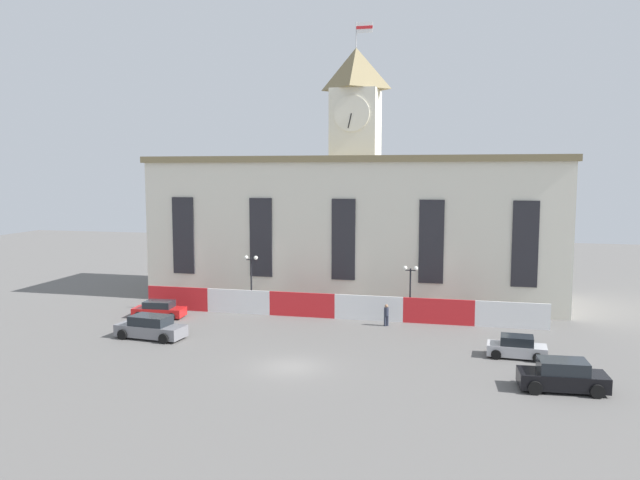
{
  "coord_description": "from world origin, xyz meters",
  "views": [
    {
      "loc": [
        10.82,
        -37.7,
        12.53
      ],
      "look_at": [
        0.0,
        8.28,
        7.4
      ],
      "focal_mm": 35.0,
      "sensor_mm": 36.0,
      "label": 1
    }
  ],
  "objects_px": {
    "car_red_sedan": "(159,310)",
    "car_black_suv": "(562,376)",
    "street_lamp_right": "(410,281)",
    "pedestrian": "(386,314)",
    "street_lamp_far_right": "(251,271)",
    "car_silver_hatch": "(517,347)",
    "car_gray_pickup": "(151,328)"
  },
  "relations": [
    {
      "from": "car_red_sedan",
      "to": "car_black_suv",
      "type": "bearing_deg",
      "value": 155.87
    },
    {
      "from": "street_lamp_right",
      "to": "pedestrian",
      "type": "xyz_separation_m",
      "value": [
        -1.73,
        -2.19,
        -2.46
      ]
    },
    {
      "from": "street_lamp_far_right",
      "to": "car_red_sedan",
      "type": "distance_m",
      "value": 8.61
    },
    {
      "from": "street_lamp_right",
      "to": "car_silver_hatch",
      "type": "bearing_deg",
      "value": -47.99
    },
    {
      "from": "street_lamp_right",
      "to": "pedestrian",
      "type": "height_order",
      "value": "street_lamp_right"
    },
    {
      "from": "street_lamp_far_right",
      "to": "car_gray_pickup",
      "type": "xyz_separation_m",
      "value": [
        -4.5,
        -10.08,
        -2.92
      ]
    },
    {
      "from": "street_lamp_right",
      "to": "pedestrian",
      "type": "distance_m",
      "value": 3.72
    },
    {
      "from": "street_lamp_far_right",
      "to": "car_gray_pickup",
      "type": "bearing_deg",
      "value": -114.05
    },
    {
      "from": "car_black_suv",
      "to": "car_red_sedan",
      "type": "height_order",
      "value": "car_black_suv"
    },
    {
      "from": "street_lamp_far_right",
      "to": "pedestrian",
      "type": "distance_m",
      "value": 12.91
    },
    {
      "from": "car_black_suv",
      "to": "car_silver_hatch",
      "type": "bearing_deg",
      "value": -74.91
    },
    {
      "from": "car_red_sedan",
      "to": "pedestrian",
      "type": "relative_size",
      "value": 2.51
    },
    {
      "from": "street_lamp_right",
      "to": "car_gray_pickup",
      "type": "xyz_separation_m",
      "value": [
        -18.65,
        -10.08,
        -2.63
      ]
    },
    {
      "from": "car_black_suv",
      "to": "car_gray_pickup",
      "type": "xyz_separation_m",
      "value": [
        -28.73,
        4.94,
        -0.02
      ]
    },
    {
      "from": "car_red_sedan",
      "to": "pedestrian",
      "type": "bearing_deg",
      "value": -179.9
    },
    {
      "from": "street_lamp_right",
      "to": "car_black_suv",
      "type": "relative_size",
      "value": 0.94
    },
    {
      "from": "car_black_suv",
      "to": "car_gray_pickup",
      "type": "bearing_deg",
      "value": -13.35
    },
    {
      "from": "street_lamp_far_right",
      "to": "street_lamp_right",
      "type": "xyz_separation_m",
      "value": [
        14.15,
        0.0,
        -0.28
      ]
    },
    {
      "from": "car_gray_pickup",
      "to": "car_black_suv",
      "type": "bearing_deg",
      "value": -3.76
    },
    {
      "from": "car_silver_hatch",
      "to": "street_lamp_far_right",
      "type": "bearing_deg",
      "value": 161.61
    },
    {
      "from": "street_lamp_far_right",
      "to": "street_lamp_right",
      "type": "relative_size",
      "value": 1.1
    },
    {
      "from": "street_lamp_far_right",
      "to": "car_red_sedan",
      "type": "relative_size",
      "value": 1.14
    },
    {
      "from": "street_lamp_right",
      "to": "car_red_sedan",
      "type": "xyz_separation_m",
      "value": [
        -21.3,
        -3.69,
        -2.77
      ]
    },
    {
      "from": "street_lamp_far_right",
      "to": "car_black_suv",
      "type": "height_order",
      "value": "street_lamp_far_right"
    },
    {
      "from": "car_gray_pickup",
      "to": "car_silver_hatch",
      "type": "bearing_deg",
      "value": 8.53
    },
    {
      "from": "street_lamp_far_right",
      "to": "pedestrian",
      "type": "bearing_deg",
      "value": -10.0
    },
    {
      "from": "car_black_suv",
      "to": "car_silver_hatch",
      "type": "height_order",
      "value": "car_black_suv"
    },
    {
      "from": "car_black_suv",
      "to": "pedestrian",
      "type": "height_order",
      "value": "pedestrian"
    },
    {
      "from": "street_lamp_right",
      "to": "car_gray_pickup",
      "type": "distance_m",
      "value": 21.36
    },
    {
      "from": "car_black_suv",
      "to": "car_red_sedan",
      "type": "xyz_separation_m",
      "value": [
        -31.39,
        11.33,
        -0.16
      ]
    },
    {
      "from": "street_lamp_right",
      "to": "car_black_suv",
      "type": "bearing_deg",
      "value": -56.12
    },
    {
      "from": "car_red_sedan",
      "to": "street_lamp_right",
      "type": "bearing_deg",
      "value": -174.46
    }
  ]
}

